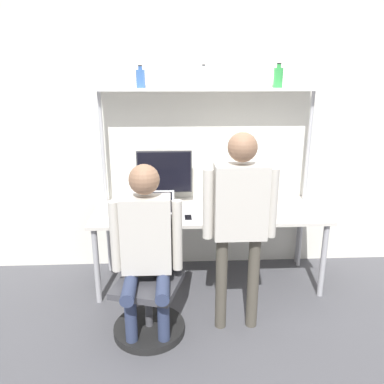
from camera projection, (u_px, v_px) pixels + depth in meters
name	position (u px, v px, depth m)	size (l,w,h in m)	color
ground_plane	(212.00, 303.00, 3.34)	(12.00, 12.00, 0.00)	#4C4C51
wall_back	(206.00, 138.00, 3.74)	(8.00, 0.06, 2.70)	silver
desk	(209.00, 216.00, 3.54)	(2.14, 0.78, 0.74)	beige
shelf_unit	(207.00, 115.00, 3.50)	(2.03, 0.27, 1.84)	white
monitor	(164.00, 175.00, 3.61)	(0.53, 0.23, 0.52)	#333338
laptop	(156.00, 209.00, 3.34)	(0.33, 0.22, 0.22)	silver
cell_phone	(188.00, 218.00, 3.29)	(0.07, 0.15, 0.01)	silver
office_chair	(150.00, 299.00, 2.93)	(0.57, 0.57, 0.89)	black
person_seated	(146.00, 240.00, 2.73)	(0.53, 0.47, 1.35)	#2D3856
person_standing	(240.00, 210.00, 2.76)	(0.55, 0.21, 1.57)	#4C473D
bottle_clear	(204.00, 78.00, 3.41)	(0.07, 0.07, 0.20)	silver
bottle_blue	(141.00, 78.00, 3.38)	(0.08, 0.08, 0.20)	#335999
bottle_green	(278.00, 77.00, 3.44)	(0.09, 0.09, 0.22)	#2D8C3F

